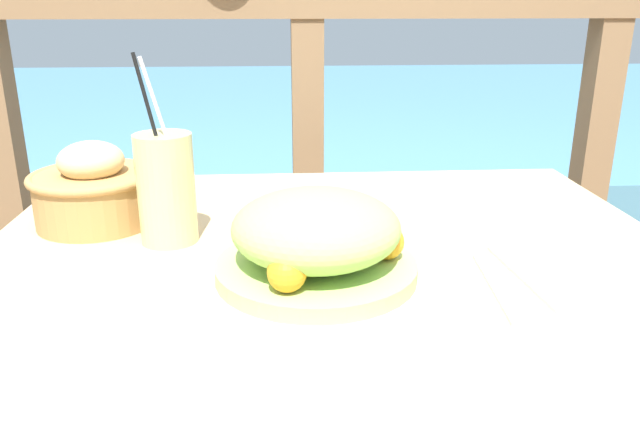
{
  "coord_description": "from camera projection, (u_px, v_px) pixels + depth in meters",
  "views": [
    {
      "loc": [
        -0.07,
        -0.71,
        1.09
      ],
      "look_at": [
        -0.02,
        0.03,
        0.84
      ],
      "focal_mm": 35.0,
      "sensor_mm": 36.0,
      "label": 1
    }
  ],
  "objects": [
    {
      "name": "patio_table",
      "position": [
        334.0,
        347.0,
        0.81
      ],
      "size": [
        0.94,
        0.88,
        0.78
      ],
      "color": "tan",
      "rests_on": "ground_plane"
    },
    {
      "name": "bread_basket",
      "position": [
        94.0,
        190.0,
        0.91
      ],
      "size": [
        0.18,
        0.18,
        0.12
      ],
      "color": "#AD7F47",
      "rests_on": "patio_table"
    },
    {
      "name": "drink_glass",
      "position": [
        166.0,
        188.0,
        0.83
      ],
      "size": [
        0.08,
        0.08,
        0.25
      ],
      "color": "#DBCC7F",
      "rests_on": "patio_table"
    },
    {
      "name": "knife",
      "position": [
        524.0,
        276.0,
        0.74
      ],
      "size": [
        0.03,
        0.18,
        0.0
      ],
      "color": "silver",
      "rests_on": "patio_table"
    },
    {
      "name": "fork",
      "position": [
        497.0,
        287.0,
        0.71
      ],
      "size": [
        0.03,
        0.18,
        0.0
      ],
      "color": "silver",
      "rests_on": "patio_table"
    },
    {
      "name": "salad_plate",
      "position": [
        316.0,
        251.0,
        0.69
      ],
      "size": [
        0.26,
        0.26,
        0.12
      ],
      "color": "white",
      "rests_on": "patio_table"
    },
    {
      "name": "sea_backdrop",
      "position": [
        290.0,
        138.0,
        3.97
      ],
      "size": [
        12.0,
        4.0,
        0.51
      ],
      "color": "teal",
      "rests_on": "ground_plane"
    },
    {
      "name": "railing_fence",
      "position": [
        308.0,
        143.0,
        1.44
      ],
      "size": [
        2.8,
        0.08,
        1.14
      ],
      "color": "brown",
      "rests_on": "ground_plane"
    }
  ]
}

